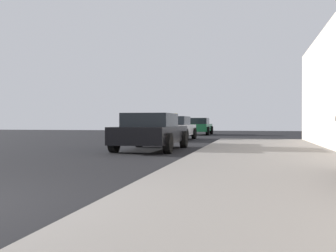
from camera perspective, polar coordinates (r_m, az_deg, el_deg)
sidewalk at (r=3.75m, az=18.42°, el=-13.38°), size 4.00×32.00×0.15m
car_black at (r=13.61m, az=-2.39°, el=-0.80°), size 1.98×4.39×1.27m
car_white at (r=21.20m, az=0.91°, el=-0.29°), size 1.93×4.48×1.43m
car_green at (r=29.88m, az=4.40°, el=-0.04°), size 1.95×4.08×1.27m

